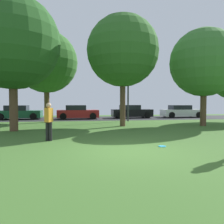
% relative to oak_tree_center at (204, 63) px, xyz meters
% --- Properties ---
extents(ground_plane, '(44.00, 44.00, 0.00)m').
position_rel_oak_tree_center_xyz_m(ground_plane, '(-7.07, -7.35, -4.38)').
color(ground_plane, '#3D6628').
extents(road_strip, '(44.00, 6.40, 0.01)m').
position_rel_oak_tree_center_xyz_m(road_strip, '(-7.07, 8.65, -4.38)').
color(road_strip, '#28282B').
rests_on(road_strip, ground_plane).
extents(oak_tree_center, '(4.70, 4.70, 6.74)m').
position_rel_oak_tree_center_xyz_m(oak_tree_center, '(0.00, 0.00, 0.00)').
color(oak_tree_center, brown).
rests_on(oak_tree_center, ground_plane).
extents(oak_tree_left, '(4.89, 4.89, 7.59)m').
position_rel_oak_tree_center_xyz_m(oak_tree_left, '(-5.61, 0.67, 0.75)').
color(oak_tree_left, brown).
rests_on(oak_tree_left, ground_plane).
extents(oak_tree_right, '(5.01, 5.01, 7.43)m').
position_rel_oak_tree_center_xyz_m(oak_tree_right, '(-11.11, 4.56, 0.53)').
color(oak_tree_right, brown).
rests_on(oak_tree_right, ground_plane).
extents(maple_tree_far, '(5.31, 5.31, 7.66)m').
position_rel_oak_tree_center_xyz_m(maple_tree_far, '(-12.28, -0.96, 0.61)').
color(maple_tree_far, brown).
rests_on(maple_tree_far, ground_plane).
extents(person_thrower, '(0.35, 0.39, 1.60)m').
position_rel_oak_tree_center_xyz_m(person_thrower, '(-9.93, -4.74, -3.50)').
color(person_thrower, black).
rests_on(person_thrower, ground_plane).
extents(frisbee_disc, '(0.27, 0.27, 0.03)m').
position_rel_oak_tree_center_xyz_m(frisbee_disc, '(-5.70, -6.74, -4.37)').
color(frisbee_disc, '#2DB2E0').
rests_on(frisbee_disc, ground_plane).
extents(parked_car_green, '(4.20, 2.05, 1.36)m').
position_rel_oak_tree_center_xyz_m(parked_car_green, '(-14.25, 8.62, -3.75)').
color(parked_car_green, '#195633').
rests_on(parked_car_green, ground_plane).
extents(parked_car_red, '(4.05, 2.09, 1.37)m').
position_rel_oak_tree_center_xyz_m(parked_car_red, '(-8.58, 8.28, -3.74)').
color(parked_car_red, '#B21E1E').
rests_on(parked_car_red, ground_plane).
extents(parked_car_black, '(4.23, 1.94, 1.37)m').
position_rel_oak_tree_center_xyz_m(parked_car_black, '(-2.92, 8.86, -3.74)').
color(parked_car_black, black).
rests_on(parked_car_black, ground_plane).
extents(parked_car_white, '(4.41, 1.97, 1.35)m').
position_rel_oak_tree_center_xyz_m(parked_car_white, '(2.75, 8.84, -3.75)').
color(parked_car_white, white).
rests_on(parked_car_white, ground_plane).
extents(street_lamp_post, '(0.14, 0.14, 4.50)m').
position_rel_oak_tree_center_xyz_m(street_lamp_post, '(-4.23, 4.85, -2.13)').
color(street_lamp_post, '#2D2D33').
rests_on(street_lamp_post, ground_plane).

